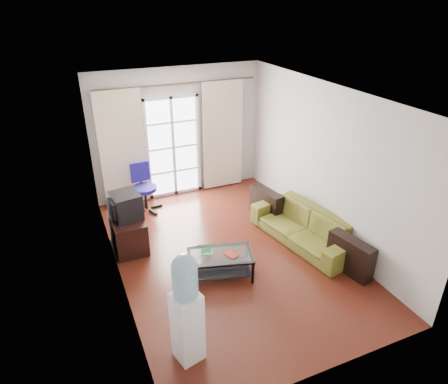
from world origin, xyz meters
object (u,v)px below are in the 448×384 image
(tv_stand, at_px, (128,233))
(water_cooler, at_px, (186,307))
(sofa, at_px, (304,227))
(crt_tv, at_px, (125,206))
(coffee_table, at_px, (220,262))
(task_chair, at_px, (145,197))

(tv_stand, xyz_separation_m, water_cooler, (0.20, -2.60, 0.49))
(sofa, bearing_deg, tv_stand, -120.13)
(water_cooler, bearing_deg, crt_tv, 80.28)
(tv_stand, xyz_separation_m, crt_tv, (0.00, 0.05, 0.51))
(coffee_table, xyz_separation_m, tv_stand, (-1.14, 1.32, 0.03))
(coffee_table, relative_size, water_cooler, 0.75)
(coffee_table, bearing_deg, tv_stand, 130.97)
(sofa, xyz_separation_m, water_cooler, (-2.67, -1.58, 0.48))
(crt_tv, distance_m, task_chair, 1.43)
(crt_tv, xyz_separation_m, task_chair, (0.58, 1.20, -0.51))
(crt_tv, height_order, water_cooler, water_cooler)
(task_chair, xyz_separation_m, water_cooler, (-0.39, -3.85, 0.49))
(sofa, relative_size, tv_stand, 2.74)
(tv_stand, distance_m, task_chair, 1.38)
(sofa, bearing_deg, coffee_table, -90.68)
(coffee_table, relative_size, crt_tv, 2.03)
(sofa, xyz_separation_m, task_chair, (-2.28, 2.26, -0.01))
(crt_tv, distance_m, water_cooler, 2.65)
(tv_stand, distance_m, water_cooler, 2.65)
(sofa, relative_size, water_cooler, 1.45)
(coffee_table, xyz_separation_m, crt_tv, (-1.14, 1.36, 0.54))
(coffee_table, height_order, task_chair, task_chair)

